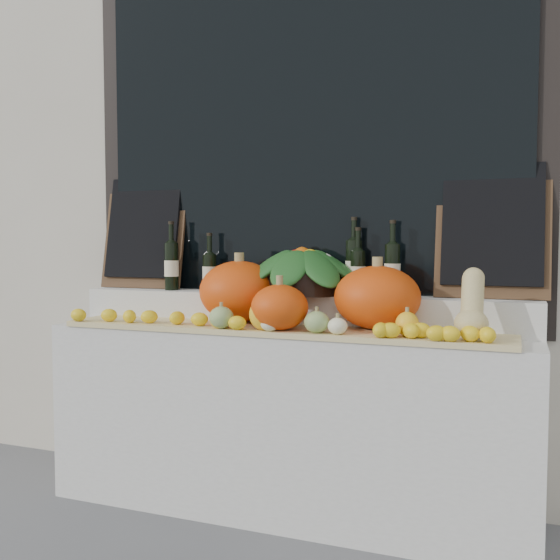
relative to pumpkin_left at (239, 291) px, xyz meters
The scene contains 18 objects.
storefront_facade 1.42m from the pumpkin_left, 72.02° to the left, with size 7.00×0.94×4.50m.
display_sill 0.66m from the pumpkin_left, ahead, with size 2.30×0.55×0.88m, color silver.
rear_tier 0.30m from the pumpkin_left, 33.99° to the left, with size 2.30×0.25×0.16m, color silver.
straw_bedding 0.31m from the pumpkin_left, 25.94° to the right, with size 2.10×0.32×0.03m, color tan.
pumpkin_left is the anchor object (origin of this frame).
pumpkin_right 0.68m from the pumpkin_left, ahead, with size 0.39×0.39×0.28m, color #E64B0C.
pumpkin_center 0.34m from the pumpkin_left, 33.83° to the right, with size 0.26×0.26×0.20m, color #E64B0C.
butternut_squash 1.10m from the pumpkin_left, ahead, with size 0.14×0.20×0.29m.
decorative_gourds 0.41m from the pumpkin_left, 32.32° to the right, with size 0.93×0.17×0.16m.
lemon_heap 0.35m from the pumpkin_left, 43.55° to the right, with size 2.20×0.16×0.06m, color yellow, non-canonical shape.
produce_bowl 0.33m from the pumpkin_left, 27.77° to the left, with size 0.66×0.66×0.24m.
wine_bottle_far_left 0.49m from the pumpkin_left, 164.01° to the left, with size 0.08×0.08×0.37m.
wine_bottle_near_left 0.32m from the pumpkin_left, 145.25° to the left, with size 0.08×0.08×0.30m.
wine_bottle_tall 0.57m from the pumpkin_left, 21.86° to the left, with size 0.08×0.08×0.38m.
wine_bottle_near_right 0.58m from the pumpkin_left, 18.15° to the left, with size 0.08×0.08×0.33m.
wine_bottle_far_right 0.74m from the pumpkin_left, 13.26° to the left, with size 0.08×0.08×0.36m.
chalkboard_left 0.78m from the pumpkin_left, 161.94° to the left, with size 0.50×0.14×0.61m.
chalkboard_right 1.22m from the pumpkin_left, 10.89° to the left, with size 0.50×0.14×0.61m.
Camera 1 is at (1.02, -1.25, 1.30)m, focal length 40.00 mm.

